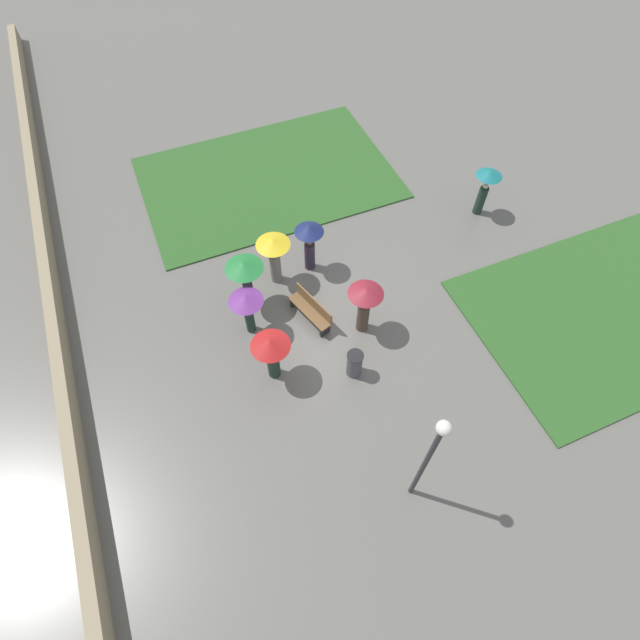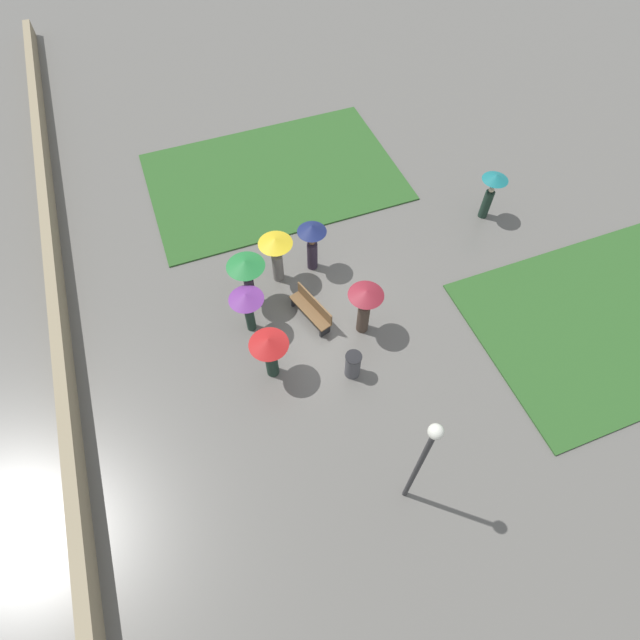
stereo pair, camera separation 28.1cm
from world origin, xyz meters
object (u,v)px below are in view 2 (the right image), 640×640
Objects in this scene: crowd_person_red at (269,348)px; crowd_person_green at (246,270)px; park_bench at (312,309)px; crowd_person_purple at (247,302)px; lone_walker_far_path at (492,189)px; crowd_person_yellow at (276,251)px; crowd_person_navy at (312,239)px; trash_bin at (353,365)px; crowd_person_maroon at (365,304)px; lamp_post at (423,457)px.

crowd_person_red is 0.95× the size of crowd_person_green.
park_bench is 1.00× the size of crowd_person_purple.
crowd_person_yellow is at bearing 148.22° from lone_walker_far_path.
crowd_person_navy reaches higher than crowd_person_green.
trash_bin is at bearing 178.79° from lone_walker_far_path.
crowd_person_purple is 3.48m from crowd_person_maroon.
lone_walker_far_path reaches higher than park_bench.
crowd_person_purple is at bearing -151.68° from crowd_person_maroon.
park_bench is at bearing -143.08° from crowd_person_red.
lamp_post reaches higher than crowd_person_yellow.
park_bench is at bearing -157.03° from crowd_person_purple.
crowd_person_red is at bearing -121.31° from crowd_person_maroon.
crowd_person_red reaches higher than crowd_person_purple.
trash_bin is at bearing 163.62° from crowd_person_purple.
lamp_post is 8.17m from crowd_person_yellow.
trash_bin is 0.56× the size of crowd_person_purple.
crowd_person_green is 2.46m from crowd_person_navy.
park_bench is 0.39× the size of lamp_post.
crowd_person_navy is (-3.46, 2.53, -0.01)m from crowd_person_red.
crowd_person_yellow is 0.97× the size of crowd_person_navy.
park_bench is 1.83m from crowd_person_maroon.
lone_walker_far_path is (-3.54, 9.33, -0.11)m from crowd_person_red.
lamp_post is 5.43m from crowd_person_maroon.
crowd_person_maroon reaches higher than lone_walker_far_path.
crowd_person_purple is (-2.62, -2.33, 0.85)m from trash_bin.
crowd_person_purple is 0.90× the size of crowd_person_maroon.
crowd_person_yellow is 1.27m from crowd_person_green.
crowd_person_maroon reaches higher than crowd_person_yellow.
lamp_post is 8.21m from crowd_person_navy.
crowd_person_green reaches higher than crowd_person_yellow.
crowd_person_red is at bearing -162.94° from crowd_person_green.
crowd_person_purple is (-1.76, -0.14, -0.02)m from crowd_person_red.
lamp_post is at bearing 111.93° from crowd_person_red.
crowd_person_green is at bearing -74.33° from crowd_person_purple.
crowd_person_purple is 3.17m from crowd_person_navy.
lamp_post reaches higher than crowd_person_navy.
lamp_post is 2.28× the size of crowd_person_maroon.
crowd_person_green reaches higher than crowd_person_purple.
lone_walker_far_path is at bearing -65.04° from crowd_person_green.
lone_walker_far_path is at bearing 121.67° from trash_bin.
crowd_person_navy is at bearing 48.10° from crowd_person_yellow.
crowd_person_green is at bearing 151.67° from lone_walker_far_path.
park_bench is at bearing 162.55° from lone_walker_far_path.
crowd_person_red is 1.76m from crowd_person_purple.
park_bench is 0.94× the size of crowd_person_red.
lamp_post reaches higher than crowd_person_maroon.
crowd_person_navy is at bearing 150.48° from crowd_person_maroon.
lamp_post reaches higher than trash_bin.
crowd_person_maroon is at bearing 168.71° from lamp_post.
park_bench is 2.35m from crowd_person_green.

